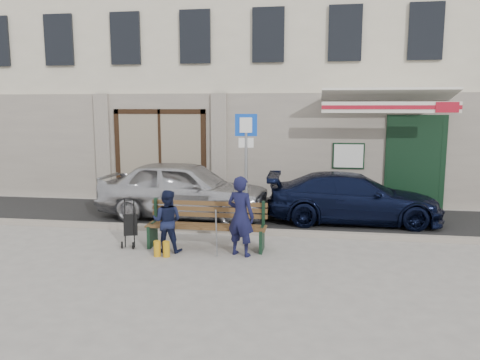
% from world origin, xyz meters
% --- Properties ---
extents(ground, '(80.00, 80.00, 0.00)m').
position_xyz_m(ground, '(0.00, 0.00, 0.00)').
color(ground, '#9E9991').
rests_on(ground, ground).
extents(asphalt_lane, '(60.00, 3.20, 0.01)m').
position_xyz_m(asphalt_lane, '(0.00, 3.10, 0.01)').
color(asphalt_lane, '#282828').
rests_on(asphalt_lane, ground).
extents(curb, '(60.00, 0.18, 0.12)m').
position_xyz_m(curb, '(0.00, 1.50, 0.06)').
color(curb, '#9E9384').
rests_on(curb, ground).
extents(building, '(20.00, 8.27, 10.00)m').
position_xyz_m(building, '(0.01, 8.45, 4.97)').
color(building, beige).
rests_on(building, ground).
extents(car_silver, '(4.45, 1.99, 1.49)m').
position_xyz_m(car_silver, '(-1.89, 2.80, 0.74)').
color(car_silver, '#B7B7BC').
rests_on(car_silver, ground).
extents(car_navy, '(4.22, 1.80, 1.21)m').
position_xyz_m(car_navy, '(2.31, 2.99, 0.61)').
color(car_navy, black).
rests_on(car_navy, ground).
extents(parking_sign, '(0.49, 0.12, 2.65)m').
position_xyz_m(parking_sign, '(-0.18, 1.81, 1.78)').
color(parking_sign, gray).
rests_on(parking_sign, ground).
extents(bench, '(2.40, 1.17, 0.98)m').
position_xyz_m(bench, '(-0.81, 0.33, 0.46)').
color(bench, brown).
rests_on(bench, ground).
extents(man, '(0.65, 0.55, 1.53)m').
position_xyz_m(man, '(-0.01, -0.02, 0.76)').
color(man, '#131435').
rests_on(man, ground).
extents(woman, '(0.60, 0.47, 1.22)m').
position_xyz_m(woman, '(-1.46, 0.00, 0.61)').
color(woman, '#131834').
rests_on(woman, ground).
extents(stroller, '(0.34, 0.43, 0.94)m').
position_xyz_m(stroller, '(-2.31, 0.23, 0.42)').
color(stroller, black).
rests_on(stroller, ground).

